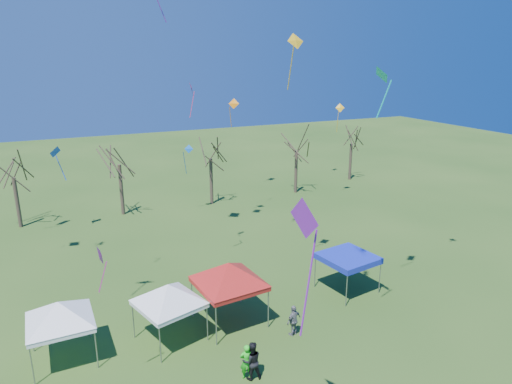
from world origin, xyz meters
TOP-DOWN VIEW (x-y plane):
  - ground at (0.00, 0.00)m, footprint 140.00×140.00m
  - tree_1 at (-10.77, 24.65)m, footprint 3.42×3.42m
  - tree_2 at (-2.37, 24.38)m, footprint 3.71×3.71m
  - tree_3 at (6.03, 24.04)m, footprint 3.59×3.59m
  - tree_4 at (15.36, 24.00)m, footprint 3.58×3.58m
  - tree_5 at (23.72, 26.07)m, footprint 3.39×3.39m
  - tent_white_west at (-8.19, 4.16)m, footprint 4.02×4.02m
  - tent_white_mid at (-3.21, 3.68)m, footprint 3.87×3.87m
  - tent_red at (0.08, 3.92)m, footprint 4.56×4.56m
  - tent_blue at (7.88, 4.23)m, footprint 3.37×3.37m
  - person_green at (-0.85, -0.58)m, footprint 0.70×0.55m
  - person_dark at (-0.66, -0.71)m, footprint 0.97×0.81m
  - person_grey at (2.64, 1.44)m, footprint 1.06×0.73m
  - kite_22 at (3.33, 22.06)m, footprint 0.99×0.89m
  - kite_5 at (-1.16, -5.74)m, footprint 0.52×1.35m
  - kite_1 at (-6.35, 0.96)m, footprint 0.44×0.86m
  - kite_18 at (0.29, 10.13)m, footprint 0.49×0.86m
  - kite_12 at (17.88, 20.29)m, footprint 0.97×0.72m
  - kite_27 at (5.33, -0.74)m, footprint 0.73×0.98m
  - kite_17 at (5.23, 6.58)m, footprint 1.04×0.64m
  - kite_13 at (-7.43, 21.41)m, footprint 1.28×1.28m
  - kite_19 at (6.06, 17.99)m, footprint 0.91×0.81m

SIDE VIEW (x-z plane):
  - ground at x=0.00m, z-range 0.00..0.00m
  - person_grey at x=2.64m, z-range 0.00..1.68m
  - person_green at x=-0.85m, z-range 0.00..1.68m
  - person_dark at x=-0.66m, z-range 0.00..1.81m
  - tent_blue at x=7.88m, z-range 0.97..3.29m
  - tent_white_west at x=-8.19m, z-range 1.09..4.63m
  - tent_white_mid at x=-3.21m, z-range 1.09..4.66m
  - tent_red at x=0.08m, z-range 1.24..5.28m
  - tree_5 at x=23.72m, z-range 2.00..9.46m
  - tree_1 at x=-10.77m, z-range 2.02..9.56m
  - kite_22 at x=3.33m, z-range 4.52..7.25m
  - tree_4 at x=15.36m, z-range 2.12..10.00m
  - tree_3 at x=6.03m, z-range 2.12..10.03m
  - tree_2 at x=-2.37m, z-range 2.20..10.38m
  - kite_1 at x=-6.35m, z-range 5.38..7.29m
  - kite_13 at x=-7.43m, z-range 5.31..8.18m
  - kite_12 at x=17.88m, z-range 7.66..10.43m
  - kite_5 at x=-1.16m, z-range 7.10..11.46m
  - kite_19 at x=6.06m, z-range 8.96..11.30m
  - kite_18 at x=0.29m, z-range 10.92..13.06m
  - kite_27 at x=5.33m, z-range 11.96..14.14m
  - kite_17 at x=5.23m, z-range 13.02..16.12m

